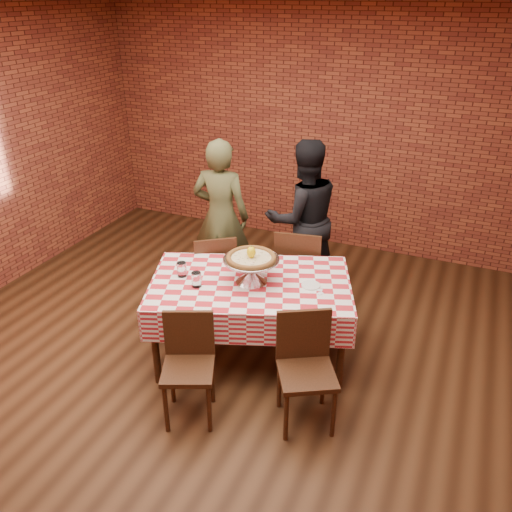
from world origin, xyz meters
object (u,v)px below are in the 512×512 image
chair_near_left (188,372)px  chair_far_left (214,272)px  water_glass_right (182,269)px  water_glass_left (196,280)px  pizza_stand (251,270)px  diner_black (303,218)px  diner_olive (221,216)px  chair_near_right (307,375)px  pizza (251,258)px  condiment_caddy (254,260)px  chair_far_right (299,268)px  table (251,319)px

chair_near_left → chair_far_left: chair_far_left is taller
water_glass_right → chair_far_left: bearing=94.8°
water_glass_left → chair_far_left: 0.92m
pizza_stand → water_glass_right: bearing=-165.6°
diner_black → chair_far_left: bearing=11.0°
water_glass_left → diner_olive: (-0.41, 1.28, 0.01)m
pizza_stand → water_glass_left: (-0.39, -0.26, -0.04)m
diner_black → water_glass_left: bearing=37.4°
pizza_stand → chair_near_right: (0.71, -0.61, -0.42)m
water_glass_left → chair_near_right: 1.21m
diner_olive → diner_black: diner_black is taller
diner_black → diner_olive: bearing=-19.5°
pizza → chair_near_left: 1.07m
chair_far_left → chair_near_left: bearing=74.9°
condiment_caddy → chair_near_right: condiment_caddy is taller
condiment_caddy → chair_near_left: condiment_caddy is taller
chair_near_left → diner_black: diner_black is taller
pizza → chair_far_left: bearing=140.3°
water_glass_left → condiment_caddy: (0.30, 0.51, 0.00)m
pizza_stand → condiment_caddy: pizza_stand is taller
water_glass_left → chair_near_left: 0.81m
pizza_stand → pizza: pizza is taller
pizza → water_glass_left: (-0.39, -0.26, -0.16)m
pizza → chair_far_right: size_ratio=0.45×
table → water_glass_left: bearing=-146.9°
chair_near_left → chair_far_right: (0.25, 1.81, 0.04)m
water_glass_left → condiment_caddy: size_ratio=0.97×
diner_black → condiment_caddy: bearing=46.4°
chair_far_right → pizza_stand: bearing=71.8°
water_glass_right → diner_black: 1.57m
condiment_caddy → chair_far_right: size_ratio=0.14×
pizza → chair_near_left: bearing=-97.4°
water_glass_right → chair_far_right: (0.72, 1.05, -0.36)m
chair_far_left → chair_far_right: 0.86m
water_glass_right → chair_far_right: size_ratio=0.14×
table → pizza_stand: pizza_stand is taller
water_glass_right → pizza: bearing=14.4°
table → chair_near_right: (0.72, -0.60, 0.07)m
chair_near_right → pizza: bearing=110.3°
water_glass_right → chair_far_right: chair_far_right is taller
water_glass_left → water_glass_right: (-0.20, 0.11, 0.00)m
chair_far_left → diner_olive: size_ratio=0.53×
diner_black → chair_near_right: bearing=71.9°
chair_near_left → water_glass_left: bearing=89.1°
chair_near_right → chair_far_left: size_ratio=1.01×
table → pizza: 0.60m
pizza_stand → pizza: (0.00, 0.00, 0.11)m
water_glass_right → chair_near_right: (1.30, -0.46, -0.38)m
condiment_caddy → chair_far_left: (-0.56, 0.28, -0.38)m
pizza_stand → water_glass_right: 0.61m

